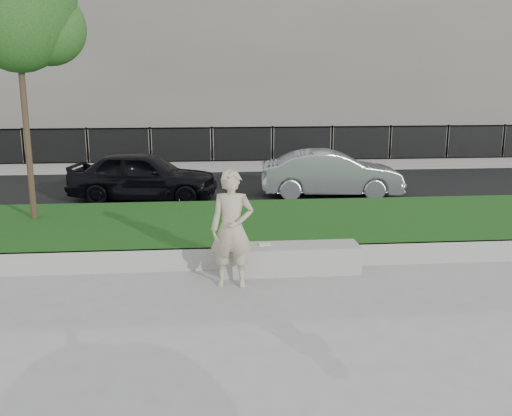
{
  "coord_description": "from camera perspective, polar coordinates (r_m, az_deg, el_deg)",
  "views": [
    {
      "loc": [
        -0.89,
        -8.6,
        3.33
      ],
      "look_at": [
        0.0,
        1.2,
        1.07
      ],
      "focal_mm": 40.0,
      "sensor_mm": 36.0,
      "label": 1
    }
  ],
  "objects": [
    {
      "name": "building_facade",
      "position": [
        28.66,
        -3.59,
        16.24
      ],
      "size": [
        34.0,
        10.0,
        10.0
      ],
      "primitive_type": "cube",
      "color": "#67635A",
      "rests_on": "ground"
    },
    {
      "name": "street",
      "position": [
        17.44,
        -2.21,
        1.98
      ],
      "size": [
        34.0,
        7.0,
        0.04
      ],
      "primitive_type": "cube",
      "color": "black",
      "rests_on": "ground"
    },
    {
      "name": "grass_kerb",
      "position": [
        10.17,
        0.06,
        -4.99
      ],
      "size": [
        34.0,
        0.08,
        0.4
      ],
      "primitive_type": "cube",
      "color": "gray",
      "rests_on": "ground"
    },
    {
      "name": "man",
      "position": [
        9.17,
        -2.41,
        -2.09
      ],
      "size": [
        0.75,
        0.54,
        1.91
      ],
      "primitive_type": "imported",
      "rotation": [
        0.0,
        0.0,
        -0.13
      ],
      "color": "#B6AC8C",
      "rests_on": "ground"
    },
    {
      "name": "car_silver",
      "position": [
        16.2,
        7.53,
        3.42
      ],
      "size": [
        4.02,
        1.71,
        1.29
      ],
      "primitive_type": "imported",
      "rotation": [
        0.0,
        0.0,
        1.48
      ],
      "color": "gray",
      "rests_on": "street"
    },
    {
      "name": "grass_bank",
      "position": [
        12.04,
        -0.8,
        -2.13
      ],
      "size": [
        34.0,
        4.0,
        0.4
      ],
      "primitive_type": "cube",
      "color": "black",
      "rests_on": "ground"
    },
    {
      "name": "book",
      "position": [
        9.92,
        0.87,
        -3.65
      ],
      "size": [
        0.22,
        0.17,
        0.02
      ],
      "primitive_type": "cube",
      "rotation": [
        0.0,
        0.0,
        0.08
      ],
      "color": "beige",
      "rests_on": "stone_bench"
    },
    {
      "name": "ground",
      "position": [
        9.26,
        0.66,
        -8.14
      ],
      "size": [
        90.0,
        90.0,
        0.0
      ],
      "primitive_type": "plane",
      "color": "gray",
      "rests_on": "ground"
    },
    {
      "name": "car_dark",
      "position": [
        15.83,
        -11.2,
        3.2
      ],
      "size": [
        4.2,
        2.21,
        1.36
      ],
      "primitive_type": "imported",
      "rotation": [
        0.0,
        0.0,
        1.42
      ],
      "color": "black",
      "rests_on": "street"
    },
    {
      "name": "far_pavement",
      "position": [
        21.86,
        -2.85,
        4.31
      ],
      "size": [
        34.0,
        3.0,
        0.12
      ],
      "primitive_type": "cube",
      "color": "gray",
      "rests_on": "ground"
    },
    {
      "name": "stone_bench",
      "position": [
        10.0,
        3.49,
        -5.07
      ],
      "size": [
        2.38,
        0.59,
        0.49
      ],
      "primitive_type": "cube",
      "color": "gray",
      "rests_on": "ground"
    },
    {
      "name": "iron_fence",
      "position": [
        20.8,
        -2.74,
        5.21
      ],
      "size": [
        32.0,
        0.3,
        1.5
      ],
      "color": "slate",
      "rests_on": "far_pavement"
    }
  ]
}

